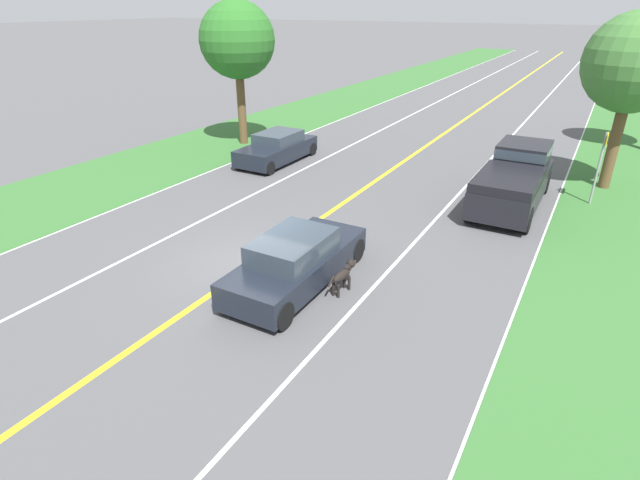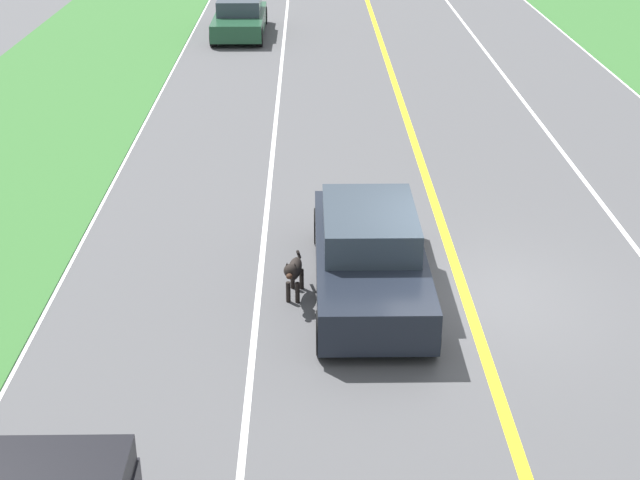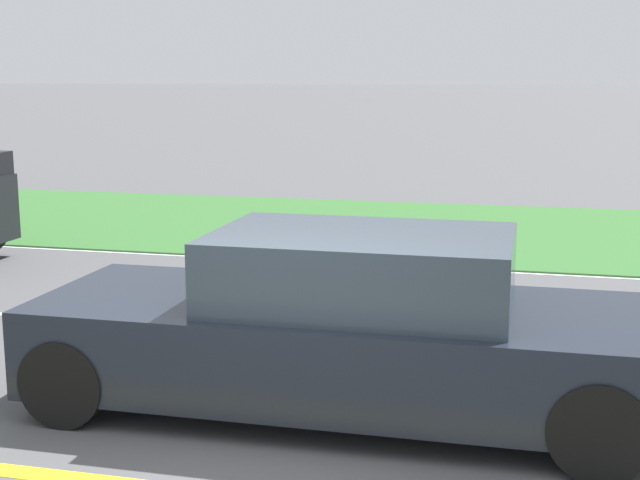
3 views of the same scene
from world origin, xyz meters
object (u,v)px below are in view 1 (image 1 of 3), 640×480
Objects in this scene: dog at (344,274)px; roadside_tree_left_near at (237,41)px; pickup_truck at (514,178)px; street_sign at (601,160)px; oncoming_car at (277,148)px; ego_car at (296,261)px; roadside_tree_right_near at (635,64)px.

roadside_tree_left_near is at bearing 144.68° from dog.
street_sign is (2.60, 1.42, 0.67)m from pickup_truck.
ego_car is at bearing 126.58° from oncoming_car.
roadside_tree_right_near is 3.88m from street_sign.
dog is 9.05m from pickup_truck.
roadside_tree_left_near is at bearing 171.18° from pickup_truck.
ego_car is 15.79m from roadside_tree_left_near.
dog is at bearing 132.22° from oncoming_car.
roadside_tree_left_near is at bearing 177.35° from street_sign.
dog is at bearing -113.94° from roadside_tree_right_near.
dog is 0.17× the size of roadside_tree_left_near.
roadside_tree_right_near reaches higher than street_sign.
roadside_tree_left_near is (-3.46, 1.93, 4.47)m from oncoming_car.
oncoming_car reaches higher than dog.
pickup_truck is at bearing -128.24° from roadside_tree_right_near.
roadside_tree_left_near is (-17.05, -1.54, 0.33)m from roadside_tree_right_near.
pickup_truck is (3.83, 8.94, 0.35)m from ego_car.
pickup_truck reaches higher than ego_car.
ego_car is 3.90× the size of dog.
roadside_tree_right_near is at bearing 51.76° from pickup_truck.
oncoming_car is 0.67× the size of roadside_tree_right_near.
roadside_tree_right_near is 0.95× the size of roadside_tree_left_near.
oncoming_car is at bearing 126.58° from ego_car.
roadside_tree_right_near is (13.59, 3.47, 4.14)m from oncoming_car.
roadside_tree_left_near is at bearing -29.21° from oncoming_car.
dog is 0.18× the size of roadside_tree_right_near.
street_sign is (-0.33, -2.31, -3.10)m from roadside_tree_right_near.
dog is at bearing -106.49° from pickup_truck.
roadside_tree_right_near is at bearing 73.95° from dog.
roadside_tree_left_near is at bearing -174.85° from roadside_tree_right_near.
roadside_tree_right_near reaches higher than ego_car.
pickup_truck reaches higher than oncoming_car.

